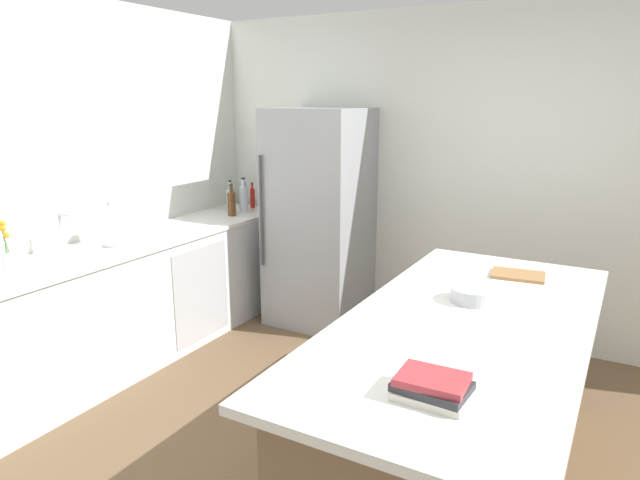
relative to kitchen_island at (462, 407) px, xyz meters
name	(u,v)px	position (x,y,z in m)	size (l,w,h in m)	color
wall_rear	(484,178)	(-0.44, 2.02, 0.84)	(6.00, 0.10, 2.60)	silver
wall_left	(23,194)	(-2.89, -0.23, 0.84)	(0.10, 6.00, 2.60)	silver
counter_run_left	(135,300)	(-2.54, 0.31, -0.01)	(0.64, 3.17, 0.91)	silver
kitchen_island	(462,407)	(0.00, 0.00, 0.00)	(1.05, 2.30, 0.92)	#7A6047
refrigerator	(319,218)	(-1.71, 1.63, 0.45)	(0.76, 0.73, 1.83)	#93969B
sink_faucet	(63,233)	(-2.59, -0.19, 0.60)	(0.15, 0.05, 0.30)	silver
flower_vase	(8,257)	(-2.55, -0.59, 0.54)	(0.07, 0.07, 0.32)	silver
paper_towel_roll	(111,227)	(-2.54, 0.15, 0.57)	(0.14, 0.14, 0.31)	gray
hot_sauce_bottle	(253,197)	(-2.52, 1.78, 0.54)	(0.05, 0.05, 0.24)	red
vinegar_bottle	(245,199)	(-2.53, 1.68, 0.54)	(0.06, 0.06, 0.25)	#994C23
soda_bottle	(243,198)	(-2.48, 1.59, 0.57)	(0.08, 0.08, 0.31)	silver
gin_bottle	(231,200)	(-2.54, 1.49, 0.56)	(0.07, 0.07, 0.29)	#8CB79E
syrup_bottle	(232,203)	(-2.46, 1.39, 0.55)	(0.07, 0.07, 0.28)	#5B3319
cookbook_stack	(432,387)	(0.08, -0.76, 0.49)	(0.26, 0.20, 0.08)	silver
mixing_bowl	(473,295)	(-0.04, 0.25, 0.49)	(0.23, 0.23, 0.07)	#B2B5BA
cutting_board	(518,275)	(0.08, 0.78, 0.46)	(0.31, 0.24, 0.02)	#9E7042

